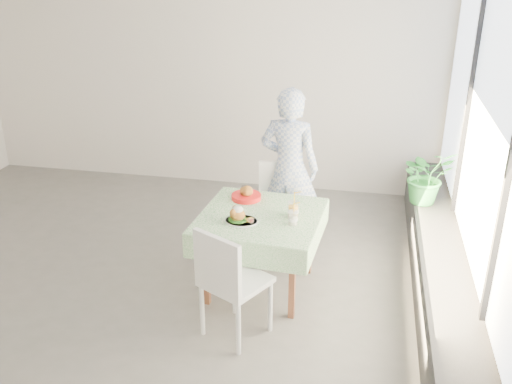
% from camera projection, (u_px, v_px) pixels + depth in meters
% --- Properties ---
extents(floor, '(6.00, 6.00, 0.00)m').
position_uv_depth(floor, '(136.00, 275.00, 5.48)').
color(floor, '#585553').
rests_on(floor, ground).
extents(wall_back, '(6.00, 0.02, 2.80)m').
position_uv_depth(wall_back, '(204.00, 77.00, 7.18)').
color(wall_back, silver).
rests_on(wall_back, ground).
extents(wall_right, '(0.02, 5.00, 2.80)m').
position_uv_depth(wall_right, '(487.00, 160.00, 4.38)').
color(wall_right, silver).
rests_on(wall_right, ground).
extents(window_pane, '(0.01, 4.80, 2.18)m').
position_uv_depth(window_pane, '(488.00, 128.00, 4.29)').
color(window_pane, '#D1E0F9').
rests_on(window_pane, ground).
extents(window_ledge, '(0.40, 4.80, 0.50)m').
position_uv_depth(window_ledge, '(441.00, 285.00, 4.87)').
color(window_ledge, black).
rests_on(window_ledge, ground).
extents(cafe_table, '(1.12, 1.12, 0.74)m').
position_uv_depth(cafe_table, '(260.00, 243.00, 5.12)').
color(cafe_table, brown).
rests_on(cafe_table, ground).
extents(chair_far, '(0.49, 0.49, 0.89)m').
position_uv_depth(chair_far, '(279.00, 223.00, 5.90)').
color(chair_far, white).
rests_on(chair_far, ground).
extents(chair_near, '(0.61, 0.61, 0.96)m').
position_uv_depth(chair_near, '(235.00, 302.00, 4.55)').
color(chair_near, white).
rests_on(chair_near, ground).
extents(diner, '(0.66, 0.48, 1.67)m').
position_uv_depth(diner, '(289.00, 168.00, 5.81)').
color(diner, '#7F96CB').
rests_on(diner, ground).
extents(main_dish, '(0.29, 0.29, 0.15)m').
position_uv_depth(main_dish, '(239.00, 217.00, 4.86)').
color(main_dish, white).
rests_on(main_dish, cafe_table).
extents(juice_cup_orange, '(0.10, 0.10, 0.28)m').
position_uv_depth(juice_cup_orange, '(293.00, 210.00, 4.95)').
color(juice_cup_orange, white).
rests_on(juice_cup_orange, cafe_table).
extents(juice_cup_lemonade, '(0.09, 0.09, 0.24)m').
position_uv_depth(juice_cup_lemonade, '(293.00, 218.00, 4.81)').
color(juice_cup_lemonade, white).
rests_on(juice_cup_lemonade, cafe_table).
extents(second_dish, '(0.28, 0.28, 0.13)m').
position_uv_depth(second_dish, '(246.00, 195.00, 5.31)').
color(second_dish, red).
rests_on(second_dish, cafe_table).
extents(potted_plant, '(0.65, 0.62, 0.57)m').
position_uv_depth(potted_plant, '(426.00, 176.00, 5.74)').
color(potted_plant, '#2A8039').
rests_on(potted_plant, window_ledge).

